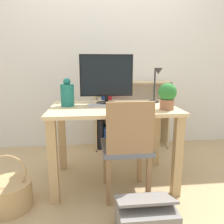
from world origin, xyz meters
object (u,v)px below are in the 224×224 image
at_px(keyboard, 108,105).
at_px(vase, 67,94).
at_px(storage_box, 145,220).
at_px(monitor, 106,78).
at_px(chair, 127,145).
at_px(potted_plant, 167,95).
at_px(basket, 10,194).
at_px(bookshelf, 117,117).
at_px(desk_lamp, 156,82).

relative_size(keyboard, vase, 1.43).
bearing_deg(vase, storage_box, -55.78).
bearing_deg(keyboard, vase, 172.20).
bearing_deg(monitor, chair, -71.99).
height_order(vase, potted_plant, vase).
height_order(chair, basket, chair).
bearing_deg(bookshelf, basket, -130.17).
bearing_deg(monitor, potted_plant, -33.53).
relative_size(potted_plant, bookshelf, 0.23).
height_order(monitor, chair, monitor).
bearing_deg(keyboard, desk_lamp, 12.79).
bearing_deg(desk_lamp, basket, -160.70).
bearing_deg(storage_box, monitor, 101.68).
height_order(keyboard, storage_box, keyboard).
bearing_deg(basket, desk_lamp, 19.30).
xyz_separation_m(chair, storage_box, (0.05, -0.46, -0.34)).
distance_m(monitor, keyboard, 0.27).
bearing_deg(bookshelf, keyboard, -102.96).
height_order(keyboard, vase, vase).
distance_m(desk_lamp, chair, 0.71).
xyz_separation_m(keyboard, bookshelf, (0.19, 0.85, -0.32)).
relative_size(monitor, keyboard, 1.37).
bearing_deg(monitor, desk_lamp, -1.66).
height_order(monitor, potted_plant, monitor).
relative_size(monitor, desk_lamp, 1.46).
bearing_deg(keyboard, bookshelf, 77.04).
distance_m(chair, storage_box, 0.57).
height_order(monitor, vase, monitor).
xyz_separation_m(bookshelf, storage_box, (-0.02, -1.59, -0.29)).
relative_size(desk_lamp, storage_box, 0.92).
relative_size(desk_lamp, basket, 0.77).
bearing_deg(bookshelf, chair, -93.38).
bearing_deg(storage_box, desk_lamp, 70.55).
bearing_deg(chair, basket, -167.30).
xyz_separation_m(keyboard, chair, (0.13, -0.29, -0.28)).
height_order(basket, storage_box, basket).
distance_m(keyboard, desk_lamp, 0.53).
relative_size(keyboard, desk_lamp, 1.07).
bearing_deg(potted_plant, monitor, 146.47).
xyz_separation_m(potted_plant, chair, (-0.35, -0.09, -0.39)).
distance_m(keyboard, bookshelf, 0.93).
xyz_separation_m(keyboard, storage_box, (0.17, -0.75, -0.62)).
bearing_deg(monitor, vase, -168.84).
height_order(desk_lamp, chair, desk_lamp).
xyz_separation_m(keyboard, basket, (-0.81, -0.34, -0.62)).
distance_m(vase, bookshelf, 1.06).
relative_size(keyboard, potted_plant, 1.63).
distance_m(monitor, storage_box, 1.24).
distance_m(monitor, bookshelf, 0.94).
distance_m(chair, basket, 1.00).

